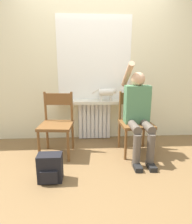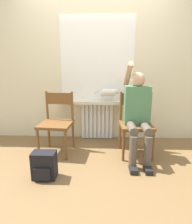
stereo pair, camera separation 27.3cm
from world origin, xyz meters
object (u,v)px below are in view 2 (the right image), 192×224
chair_left (57,122)px  chair_right (135,123)px  person (138,111)px  backpack (44,165)px  cat (109,93)px

chair_left → chair_right: (1.14, 0.00, 0.00)m
person → backpack: (-1.13, -0.57, -0.51)m
chair_left → chair_right: same height
person → chair_left: bearing=174.4°
chair_left → person: person is taller
person → backpack: 1.37m
chair_left → person: bearing=-0.3°
chair_right → backpack: chair_right is taller
chair_right → backpack: size_ratio=2.81×
chair_left → backpack: (0.01, -0.68, -0.31)m
person → chair_right: bearing=90.9°
chair_right → person: 0.23m
person → backpack: person is taller
person → cat: 0.70m
person → backpack: size_ratio=4.17×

